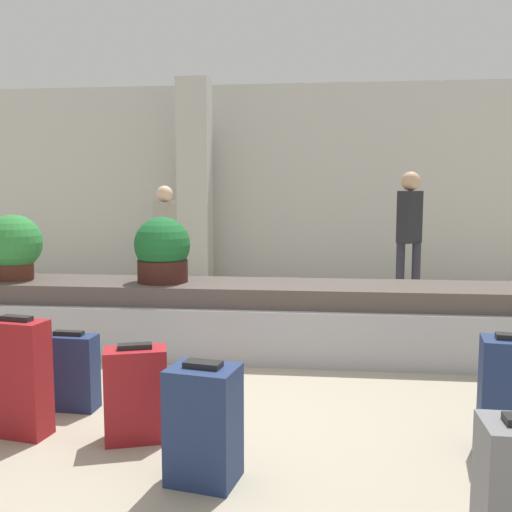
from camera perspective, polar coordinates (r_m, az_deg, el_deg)
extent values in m
plane|color=#9E937F|center=(3.96, -2.45, -15.64)|extent=(18.00, 18.00, 0.00)
cube|color=beige|center=(9.31, 2.79, 7.10)|extent=(18.00, 0.06, 3.20)
cube|color=#9E9EA3|center=(5.32, 0.00, -7.15)|extent=(6.23, 0.91, 0.48)
cube|color=#4C423D|center=(5.25, 0.00, -3.67)|extent=(5.99, 0.75, 0.18)
cube|color=beige|center=(8.95, -6.12, 7.10)|extent=(0.48, 0.48, 3.20)
cube|color=navy|center=(4.19, -18.08, -10.98)|extent=(0.38, 0.19, 0.52)
cube|color=black|center=(4.11, -18.21, -7.33)|extent=(0.21, 0.07, 0.03)
cube|color=navy|center=(3.60, 24.03, -12.81)|extent=(0.36, 0.29, 0.67)
cube|color=maroon|center=(3.83, -22.58, -11.24)|extent=(0.38, 0.24, 0.72)
cube|color=black|center=(3.74, -22.82, -5.76)|extent=(0.20, 0.10, 0.03)
cube|color=maroon|center=(3.58, -11.92, -13.41)|extent=(0.41, 0.31, 0.56)
cube|color=black|center=(3.49, -12.03, -8.82)|extent=(0.21, 0.13, 0.03)
cube|color=navy|center=(3.06, -5.26, -16.43)|extent=(0.39, 0.33, 0.60)
cube|color=black|center=(2.95, -5.32, -10.74)|extent=(0.20, 0.13, 0.03)
cylinder|color=#4C2319|center=(5.90, -22.97, -1.17)|extent=(0.34, 0.34, 0.21)
sphere|color=#2D7F38|center=(5.87, -23.08, 1.26)|extent=(0.53, 0.53, 0.53)
cylinder|color=#381914|center=(5.36, -9.31, -1.49)|extent=(0.46, 0.46, 0.21)
sphere|color=#195B28|center=(5.33, -9.36, 1.12)|extent=(0.52, 0.52, 0.52)
cylinder|color=#282833|center=(7.61, 14.21, -1.85)|extent=(0.11, 0.11, 0.84)
cylinder|color=#282833|center=(7.64, 15.69, -1.86)|extent=(0.11, 0.11, 0.84)
cube|color=#232328|center=(7.56, 15.11, 3.79)|extent=(0.35, 0.36, 0.66)
sphere|color=tan|center=(7.55, 15.22, 7.23)|extent=(0.24, 0.24, 0.24)
cylinder|color=#282833|center=(7.90, -9.69, -1.75)|extent=(0.11, 0.11, 0.76)
cylinder|color=#282833|center=(7.85, -8.29, -1.78)|extent=(0.11, 0.11, 0.76)
cube|color=gray|center=(7.81, -9.08, 3.15)|extent=(0.27, 0.36, 0.60)
sphere|color=beige|center=(7.80, -9.13, 6.16)|extent=(0.22, 0.22, 0.22)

